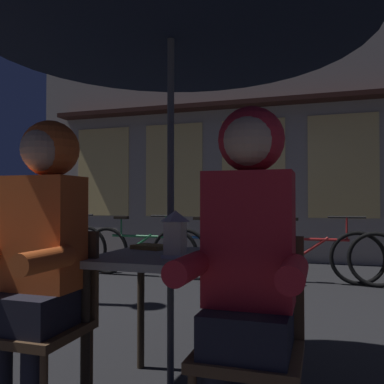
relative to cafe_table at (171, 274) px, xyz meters
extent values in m
cube|color=#B2AD9E|center=(0.00, 0.00, 0.08)|extent=(0.72, 0.72, 0.04)
cylinder|color=#2D2319|center=(-0.31, -0.31, -0.29)|extent=(0.04, 0.04, 0.70)
cylinder|color=#2D2319|center=(0.31, -0.31, -0.29)|extent=(0.04, 0.04, 0.70)
cylinder|color=#2D2319|center=(-0.31, 0.31, -0.29)|extent=(0.04, 0.04, 0.70)
cylinder|color=#2D2319|center=(0.31, 0.31, -0.29)|extent=(0.04, 0.04, 0.70)
cylinder|color=#4C4C51|center=(0.00, 0.00, 0.49)|extent=(0.04, 0.04, 2.25)
cone|color=black|center=(0.00, 0.00, 1.42)|extent=(2.10, 2.10, 0.38)
cube|color=white|center=(0.07, -0.11, 0.11)|extent=(0.11, 0.11, 0.02)
cube|color=white|center=(0.07, -0.11, 0.20)|extent=(0.09, 0.09, 0.16)
pyramid|color=white|center=(0.07, -0.11, 0.31)|extent=(0.11, 0.11, 0.06)
cube|color=#513823|center=(-0.48, -0.44, -0.21)|extent=(0.40, 0.40, 0.04)
cylinder|color=#513823|center=(-0.31, -0.27, -0.43)|extent=(0.03, 0.03, 0.41)
cylinder|color=#513823|center=(-0.65, -0.27, -0.43)|extent=(0.03, 0.03, 0.41)
cube|color=#513823|center=(-0.48, -0.26, 0.02)|extent=(0.40, 0.03, 0.42)
cube|color=#513823|center=(0.48, -0.44, -0.21)|extent=(0.40, 0.40, 0.04)
cube|color=#513823|center=(0.48, -0.26, 0.02)|extent=(0.40, 0.03, 0.42)
cube|color=black|center=(-0.48, -0.44, -0.11)|extent=(0.32, 0.36, 0.16)
cube|color=#E05B23|center=(-0.48, -0.40, 0.23)|extent=(0.34, 0.22, 0.52)
cylinder|color=#E05B23|center=(-0.30, -0.62, 0.14)|extent=(0.09, 0.30, 0.09)
sphere|color=tan|center=(-0.48, -0.40, 0.62)|extent=(0.21, 0.21, 0.21)
sphere|color=#E05B23|center=(-0.48, -0.35, 0.63)|extent=(0.27, 0.27, 0.27)
cube|color=black|center=(0.48, -0.44, -0.11)|extent=(0.32, 0.36, 0.16)
cube|color=red|center=(0.48, -0.40, 0.23)|extent=(0.34, 0.22, 0.52)
cylinder|color=red|center=(0.66, -0.62, 0.14)|extent=(0.09, 0.30, 0.09)
cylinder|color=red|center=(0.30, -0.62, 0.14)|extent=(0.09, 0.30, 0.09)
sphere|color=tan|center=(0.48, -0.40, 0.62)|extent=(0.21, 0.21, 0.21)
sphere|color=red|center=(0.48, -0.35, 0.63)|extent=(0.27, 0.27, 0.27)
cube|color=#9E9389|center=(0.35, 5.40, 2.46)|extent=(10.00, 0.60, 6.20)
cube|color=#F4D17A|center=(-3.31, 5.09, 0.96)|extent=(1.10, 0.02, 1.70)
cube|color=#F4D17A|center=(-1.85, 5.09, 0.96)|extent=(1.10, 0.02, 1.70)
cube|color=#F4D17A|center=(-0.38, 5.09, 0.96)|extent=(1.10, 0.02, 1.70)
cube|color=#F4D17A|center=(1.09, 5.09, 0.96)|extent=(1.10, 0.02, 1.70)
cube|color=#331914|center=(0.35, 4.95, 2.06)|extent=(9.00, 0.36, 0.08)
torus|color=black|center=(-2.52, 3.25, -0.31)|extent=(0.66, 0.07, 0.66)
torus|color=black|center=(-3.54, 3.27, -0.31)|extent=(0.66, 0.07, 0.66)
cylinder|color=#236B3D|center=(-3.03, 3.26, -0.09)|extent=(0.84, 0.06, 0.04)
cylinder|color=#236B3D|center=(-3.15, 3.26, -0.28)|extent=(0.61, 0.05, 0.44)
cylinder|color=#236B3D|center=(-3.31, 3.26, 0.03)|extent=(0.02, 0.02, 0.24)
cube|color=black|center=(-3.31, 3.26, 0.16)|extent=(0.20, 0.08, 0.04)
cylinder|color=#236B3D|center=(-2.64, 3.25, 0.05)|extent=(0.02, 0.02, 0.28)
cylinder|color=black|center=(-2.64, 3.25, 0.19)|extent=(0.44, 0.03, 0.02)
torus|color=black|center=(-1.11, 3.11, -0.31)|extent=(0.66, 0.07, 0.66)
torus|color=black|center=(-2.13, 3.13, -0.31)|extent=(0.66, 0.07, 0.66)
cylinder|color=#236B3D|center=(-1.62, 3.12, -0.09)|extent=(0.84, 0.06, 0.04)
cylinder|color=#236B3D|center=(-1.74, 3.13, -0.28)|extent=(0.61, 0.05, 0.44)
cylinder|color=#236B3D|center=(-1.90, 3.13, 0.03)|extent=(0.02, 0.02, 0.24)
cube|color=black|center=(-1.90, 3.13, 0.16)|extent=(0.20, 0.08, 0.04)
cylinder|color=#236B3D|center=(-1.23, 3.11, 0.05)|extent=(0.02, 0.02, 0.28)
cylinder|color=black|center=(-1.23, 3.11, 0.19)|extent=(0.44, 0.03, 0.02)
torus|color=black|center=(0.03, 3.12, -0.31)|extent=(0.66, 0.10, 0.66)
torus|color=black|center=(-0.99, 3.19, -0.31)|extent=(0.66, 0.10, 0.66)
cylinder|color=#1E4C93|center=(-0.48, 3.15, -0.09)|extent=(0.84, 0.09, 0.04)
cylinder|color=#1E4C93|center=(-0.60, 3.16, -0.28)|extent=(0.61, 0.08, 0.44)
cylinder|color=#1E4C93|center=(-0.76, 3.17, 0.03)|extent=(0.02, 0.02, 0.24)
cube|color=black|center=(-0.76, 3.17, 0.16)|extent=(0.21, 0.09, 0.04)
cylinder|color=#1E4C93|center=(-0.09, 3.12, 0.05)|extent=(0.02, 0.02, 0.28)
cylinder|color=black|center=(-0.09, 3.12, 0.19)|extent=(0.44, 0.06, 0.02)
torus|color=black|center=(1.16, 3.35, -0.31)|extent=(0.66, 0.06, 0.66)
torus|color=black|center=(0.14, 3.34, -0.31)|extent=(0.66, 0.06, 0.66)
cylinder|color=maroon|center=(0.65, 3.35, -0.09)|extent=(0.84, 0.05, 0.04)
cylinder|color=maroon|center=(0.53, 3.34, -0.28)|extent=(0.61, 0.04, 0.44)
cylinder|color=maroon|center=(0.37, 3.34, 0.03)|extent=(0.02, 0.02, 0.24)
cube|color=black|center=(0.37, 3.34, 0.16)|extent=(0.20, 0.08, 0.04)
cylinder|color=maroon|center=(1.04, 3.35, 0.05)|extent=(0.02, 0.02, 0.28)
cylinder|color=black|center=(1.04, 3.35, 0.19)|extent=(0.44, 0.03, 0.02)
torus|color=black|center=(1.37, 3.30, -0.31)|extent=(0.66, 0.16, 0.66)
cube|color=olive|center=(-0.19, 0.19, 0.11)|extent=(0.23, 0.19, 0.02)
camera|label=1|loc=(0.75, -2.01, 0.37)|focal=38.40mm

